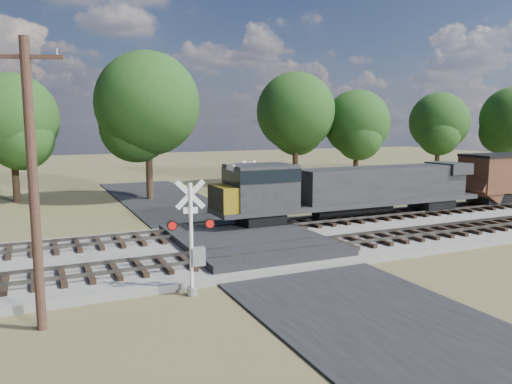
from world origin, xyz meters
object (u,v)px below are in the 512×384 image
crossing_signal_near (194,248)px  crossing_signal_far (248,193)px  utility_pole (33,180)px  equipment_shed (350,185)px

crossing_signal_near → crossing_signal_far: bearing=68.5°
crossing_signal_near → utility_pole: bearing=-159.9°
crossing_signal_near → crossing_signal_far: 15.86m
crossing_signal_far → utility_pole: (-13.36, -14.58, 3.07)m
crossing_signal_far → utility_pole: 20.01m
utility_pole → crossing_signal_far: bearing=66.7°
crossing_signal_far → equipment_shed: crossing_signal_far is taller
crossing_signal_far → utility_pole: utility_pole is taller
crossing_signal_far → equipment_shed: bearing=-163.7°
crossing_signal_near → crossing_signal_far: (8.15, 13.60, -0.21)m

